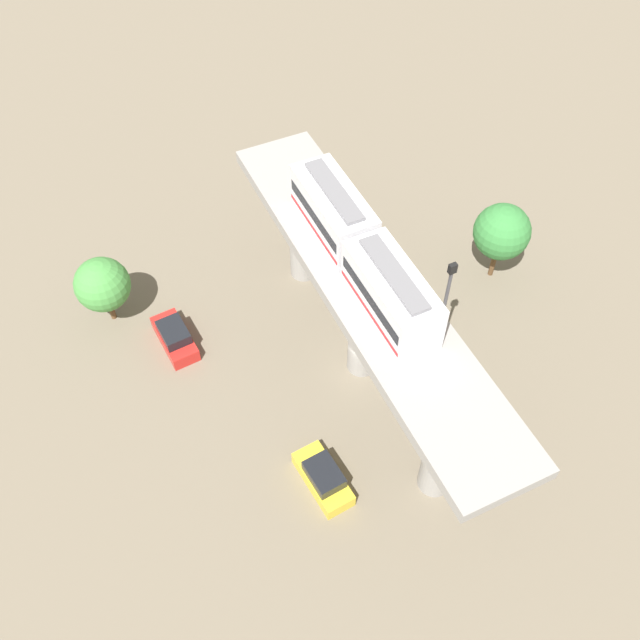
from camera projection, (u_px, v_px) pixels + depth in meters
ground_plane at (361, 365)px, 45.56m from camera, size 120.00×120.00×0.00m
viaduct at (366, 305)px, 40.79m from camera, size 5.20×28.00×8.17m
train at (361, 251)px, 38.55m from camera, size 2.64×13.55×3.24m
parked_car_red at (175, 337)px, 46.07m from camera, size 2.12×4.33×1.76m
parked_car_yellow at (323, 478)px, 39.79m from camera, size 2.18×4.35×1.76m
tree_near_viaduct at (502, 232)px, 47.29m from camera, size 3.89×3.89×6.17m
tree_mid_lot at (102, 285)px, 45.43m from camera, size 3.65×3.65×5.21m
signal_post at (441, 322)px, 40.25m from camera, size 0.44×0.28×10.77m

